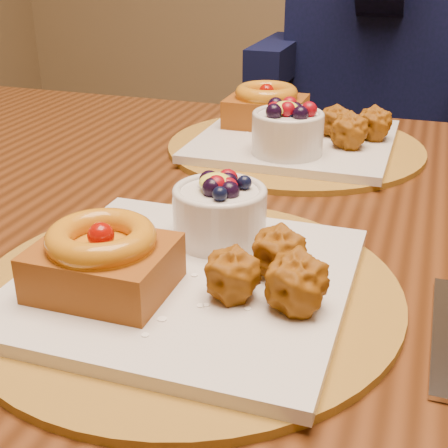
{
  "coord_description": "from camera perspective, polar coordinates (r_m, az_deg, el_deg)",
  "views": [
    {
      "loc": [
        0.11,
        -0.79,
        1.04
      ],
      "look_at": [
        -0.05,
        -0.29,
        0.8
      ],
      "focal_mm": 50.0,
      "sensor_mm": 36.0,
      "label": 1
    }
  ],
  "objects": [
    {
      "name": "chair_far",
      "position": [
        1.75,
        16.88,
        7.0
      ],
      "size": [
        0.61,
        0.61,
        0.98
      ],
      "rotation": [
        0.0,
        0.0,
        -0.34
      ],
      "color": "black",
      "rests_on": "ground"
    },
    {
      "name": "dining_table",
      "position": [
        0.78,
        2.72,
        -3.3
      ],
      "size": [
        1.6,
        0.9,
        0.76
      ],
      "color": "#351909",
      "rests_on": "ground"
    },
    {
      "name": "place_setting_near",
      "position": [
        0.55,
        -3.53,
        -3.75
      ],
      "size": [
        0.38,
        0.38,
        0.09
      ],
      "color": "brown",
      "rests_on": "dining_table"
    },
    {
      "name": "place_setting_far",
      "position": [
        0.94,
        6.3,
        8.38
      ],
      "size": [
        0.38,
        0.38,
        0.09
      ],
      "color": "brown",
      "rests_on": "dining_table"
    }
  ]
}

